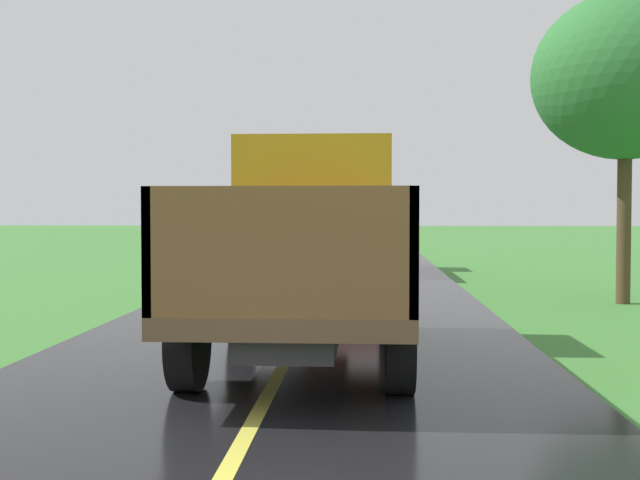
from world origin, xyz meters
The scene contains 3 objects.
banana_truck_near centered at (0.24, 10.32, 1.48)m, with size 2.38×5.82×2.80m.
banana_truck_far centered at (0.49, 24.74, 1.48)m, with size 2.38×5.81×2.80m.
roadside_tree_near_left centered at (6.13, 16.46, 4.56)m, with size 3.71×3.71×6.24m.
Camera 1 is at (0.95, 0.00, 1.88)m, focal length 45.13 mm.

